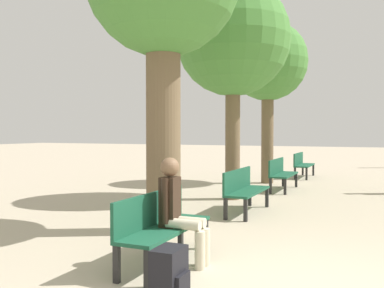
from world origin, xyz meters
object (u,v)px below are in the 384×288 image
bench_row_1 (244,187)px  bench_row_2 (281,172)px  tree_row_1 (233,40)px  bench_row_3 (302,163)px  tree_row_2 (268,63)px  person_seated (179,208)px  bench_row_0 (160,222)px  backpack (170,276)px

bench_row_1 → bench_row_2: 3.33m
tree_row_1 → bench_row_3: bearing=82.4°
tree_row_2 → person_seated: bearing=-83.5°
bench_row_1 → bench_row_3: same height
bench_row_0 → backpack: (0.63, -1.00, -0.23)m
tree_row_2 → backpack: bearing=-81.7°
person_seated → bench_row_2: bearing=91.9°
bench_row_0 → tree_row_1: tree_row_1 is taller
bench_row_0 → bench_row_1: bearing=90.0°
bench_row_0 → tree_row_1: 5.72m
bench_row_3 → backpack: (0.63, -10.98, -0.23)m
person_seated → backpack: person_seated is taller
tree_row_1 → backpack: tree_row_1 is taller
bench_row_0 → backpack: bearing=-58.0°
bench_row_3 → tree_row_1: 6.08m
bench_row_2 → tree_row_2: 3.41m
bench_row_0 → tree_row_2: bearing=94.9°
bench_row_3 → bench_row_0: bearing=-90.0°
bench_row_0 → tree_row_2: 8.62m
person_seated → backpack: size_ratio=2.46×
bench_row_2 → tree_row_2: bearing=116.6°
person_seated → backpack: bearing=-68.6°
bench_row_1 → tree_row_1: 3.46m
bench_row_0 → backpack: bench_row_0 is taller
bench_row_0 → tree_row_1: (-0.69, 4.78, 3.07)m
tree_row_1 → person_seated: bearing=-79.1°
bench_row_3 → backpack: bearing=-86.7°
bench_row_1 → bench_row_3: (0.00, 6.65, 0.00)m
bench_row_0 → person_seated: size_ratio=1.31×
tree_row_2 → person_seated: 8.54m
bench_row_1 → tree_row_1: size_ratio=0.33×
bench_row_1 → bench_row_2: bearing=90.0°
bench_row_1 → person_seated: bearing=-86.2°
backpack → bench_row_2: bearing=94.7°
bench_row_2 → person_seated: bearing=-88.1°
bench_row_1 → person_seated: person_seated is taller
bench_row_0 → tree_row_1: size_ratio=0.33×
tree_row_2 → backpack: tree_row_2 is taller
tree_row_1 → bench_row_2: bearing=69.8°
bench_row_1 → tree_row_1: bearing=115.5°
tree_row_2 → bench_row_2: bearing=-63.4°
bench_row_1 → tree_row_1: (-0.69, 1.45, 3.07)m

